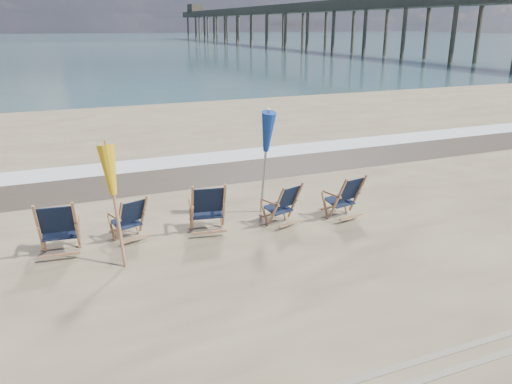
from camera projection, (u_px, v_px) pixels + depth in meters
ocean at (55, 42)px, 119.96m from camera, size 400.00×400.00×0.00m
surf_foam at (179, 161)px, 15.24m from camera, size 200.00×1.40×0.01m
wet_sand_strip at (193, 174)px, 13.93m from camera, size 200.00×2.60×0.00m
beach_chair_0 at (76, 227)px, 8.86m from camera, size 0.79×0.87×1.10m
beach_chair_1 at (144, 216)px, 9.63m from camera, size 0.77×0.81×0.92m
beach_chair_2 at (224, 207)px, 9.80m from camera, size 0.83×0.90×1.11m
beach_chair_3 at (295, 202)px, 10.35m from camera, size 0.79×0.84×0.95m
beach_chair_4 at (358, 195)px, 10.67m from camera, size 0.78×0.84×1.02m
umbrella_yellow at (113, 177)px, 8.27m from camera, size 0.30×0.30×2.09m
umbrella_blue at (265, 135)px, 10.37m from camera, size 0.30×0.30×2.32m
fishing_pier at (300, 20)px, 85.08m from camera, size 4.40×140.00×9.30m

